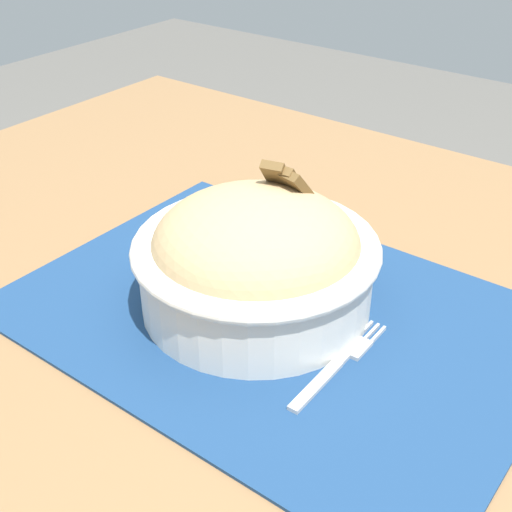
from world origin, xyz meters
TOP-DOWN VIEW (x-y plane):
  - table at (0.00, 0.00)m, footprint 1.20×0.89m
  - placemat at (-0.04, 0.01)m, footprint 0.45×0.32m
  - bowl at (-0.06, 0.01)m, footprint 0.24×0.24m
  - fork at (0.04, -0.01)m, footprint 0.02×0.13m

SIDE VIEW (x-z plane):
  - table at x=0.00m, z-range 0.29..1.00m
  - placemat at x=-0.04m, z-range 0.71..0.71m
  - fork at x=0.04m, z-range 0.71..0.71m
  - bowl at x=-0.06m, z-range 0.70..0.82m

